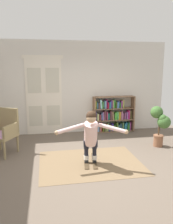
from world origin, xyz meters
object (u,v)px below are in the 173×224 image
object	(u,v)px
bookshelf	(112,116)
wicker_chair	(3,130)
skis_pair	(90,161)
potted_plant	(160,122)
person_skier	(91,133)

from	to	relation	value
bookshelf	wicker_chair	size ratio (longest dim) A/B	1.23
skis_pair	potted_plant	bearing A→B (deg)	18.59
bookshelf	wicker_chair	world-z (taller)	bookshelf
potted_plant	person_skier	bearing A→B (deg)	-157.35
bookshelf	wicker_chair	bearing A→B (deg)	-156.13
wicker_chair	bookshelf	bearing A→B (deg)	23.87
skis_pair	wicker_chair	bearing A→B (deg)	154.60
potted_plant	skis_pair	size ratio (longest dim) A/B	1.40
wicker_chair	skis_pair	bearing A→B (deg)	-25.40
bookshelf	skis_pair	size ratio (longest dim) A/B	1.76
bookshelf	person_skier	bearing A→B (deg)	-116.33
bookshelf	skis_pair	xyz separation A→B (m)	(-1.22, -2.34, -0.50)
bookshelf	wicker_chair	distance (m)	3.49
skis_pair	person_skier	world-z (taller)	person_skier
wicker_chair	person_skier	xyz separation A→B (m)	(1.94, -1.11, 0.14)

